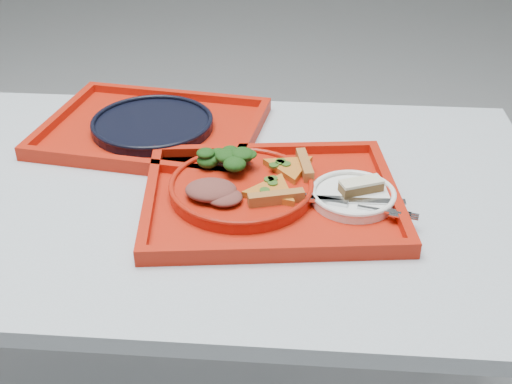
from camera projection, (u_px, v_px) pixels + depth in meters
table at (128, 216)px, 1.25m from camera, size 1.60×0.80×0.75m
tray_main at (271, 200)px, 1.15m from camera, size 0.49×0.40×0.01m
tray_far at (153, 131)px, 1.39m from camera, size 0.49×0.41×0.01m
dinner_plate at (241, 189)px, 1.16m from camera, size 0.26×0.26×0.02m
side_plate at (353, 197)px, 1.14m from camera, size 0.15×0.15×0.01m
navy_plate at (153, 125)px, 1.38m from camera, size 0.26×0.26×0.02m
pizza_slice_a at (273, 189)px, 1.12m from camera, size 0.12×0.13×0.02m
pizza_slice_b at (290, 166)px, 1.19m from camera, size 0.13×0.11×0.02m
salad_heap at (227, 153)px, 1.20m from camera, size 0.10×0.09×0.05m
meat_portion at (211, 190)px, 1.11m from camera, size 0.09×0.07×0.03m
dessert_bar at (361, 186)px, 1.14m from camera, size 0.08×0.06×0.02m
knife at (352, 200)px, 1.11m from camera, size 0.19×0.02×0.01m
fork at (356, 206)px, 1.10m from camera, size 0.18×0.07×0.01m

